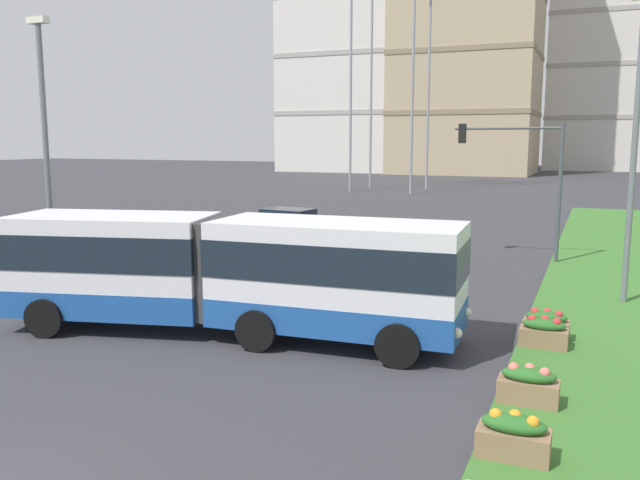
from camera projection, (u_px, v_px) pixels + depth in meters
name	position (u px, v px, depth m)	size (l,w,h in m)	color
articulated_bus	(229.00, 271.00, 16.50)	(12.04, 4.37, 3.00)	white
car_grey_wagon	(290.00, 225.00, 32.24)	(4.56, 2.38, 1.58)	slate
flower_planter_1	(513.00, 436.00, 10.04)	(1.10, 0.56, 0.74)	#937051
flower_planter_2	(528.00, 385.00, 12.13)	(1.10, 0.56, 0.74)	#937051
flower_planter_3	(544.00, 332.00, 15.44)	(1.10, 0.56, 0.74)	#937051
flower_planter_4	(546.00, 324.00, 16.11)	(1.10, 0.56, 0.74)	#937051
traffic_light_far_right	(522.00, 166.00, 26.30)	(4.32, 0.28, 5.61)	#474C51
streetlight_left	(46.00, 144.00, 20.84)	(0.70, 0.28, 8.74)	slate
streetlight_median	(635.00, 138.00, 19.04)	(0.70, 0.28, 9.10)	slate
apartment_tower_west	(347.00, 32.00, 102.73)	(19.14, 14.21, 43.65)	silver
apartment_tower_centre	(600.00, 45.00, 106.99)	(15.65, 14.54, 40.79)	silver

